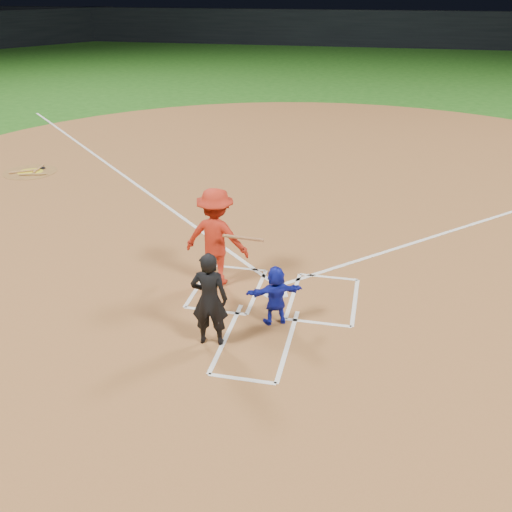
% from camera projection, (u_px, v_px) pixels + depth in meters
% --- Properties ---
extents(ground, '(120.00, 120.00, 0.00)m').
position_uv_depth(ground, '(275.00, 294.00, 11.43)').
color(ground, '#1E5715').
rests_on(ground, ground).
extents(home_plate_dirt, '(28.00, 28.00, 0.01)m').
position_uv_depth(home_plate_dirt, '(313.00, 194.00, 16.70)').
color(home_plate_dirt, brown).
rests_on(home_plate_dirt, ground).
extents(stadium_wall_far, '(80.00, 1.20, 3.20)m').
position_uv_depth(stadium_wall_far, '(371.00, 29.00, 52.91)').
color(stadium_wall_far, black).
rests_on(stadium_wall_far, ground).
extents(home_plate, '(0.60, 0.60, 0.02)m').
position_uv_depth(home_plate, '(275.00, 293.00, 11.42)').
color(home_plate, white).
rests_on(home_plate, home_plate_dirt).
extents(on_deck_circle, '(1.70, 1.70, 0.01)m').
position_uv_depth(on_deck_circle, '(30.00, 172.00, 18.61)').
color(on_deck_circle, brown).
rests_on(on_deck_circle, home_plate_dirt).
extents(on_deck_logo, '(0.80, 0.80, 0.00)m').
position_uv_depth(on_deck_logo, '(30.00, 172.00, 18.61)').
color(on_deck_logo, gold).
rests_on(on_deck_logo, on_deck_circle).
extents(on_deck_bat_a, '(0.20, 0.84, 0.06)m').
position_uv_depth(on_deck_bat_a, '(38.00, 169.00, 18.79)').
color(on_deck_bat_a, '#A16B3B').
rests_on(on_deck_bat_a, on_deck_circle).
extents(on_deck_bat_b, '(0.72, 0.55, 0.06)m').
position_uv_depth(on_deck_bat_b, '(23.00, 171.00, 18.55)').
color(on_deck_bat_b, '#A9703E').
rests_on(on_deck_bat_b, on_deck_circle).
extents(on_deck_bat_c, '(0.82, 0.32, 0.06)m').
position_uv_depth(on_deck_bat_c, '(33.00, 174.00, 18.28)').
color(on_deck_bat_c, olive).
rests_on(on_deck_bat_c, on_deck_circle).
extents(bat_weight_donut, '(0.19, 0.19, 0.05)m').
position_uv_depth(bat_weight_donut, '(42.00, 168.00, 18.91)').
color(bat_weight_donut, black).
rests_on(bat_weight_donut, on_deck_circle).
extents(catcher, '(1.09, 0.74, 1.13)m').
position_uv_depth(catcher, '(276.00, 295.00, 10.22)').
color(catcher, '#1620B3').
rests_on(catcher, home_plate_dirt).
extents(umpire, '(0.66, 0.47, 1.71)m').
position_uv_depth(umpire, '(209.00, 299.00, 9.51)').
color(umpire, black).
rests_on(umpire, home_plate_dirt).
extents(chalk_markings, '(28.35, 17.32, 0.01)m').
position_uv_depth(chalk_markings, '(310.00, 203.00, 16.07)').
color(chalk_markings, white).
rests_on(chalk_markings, home_plate_dirt).
extents(batter_at_plate, '(1.67, 0.86, 2.04)m').
position_uv_depth(batter_at_plate, '(216.00, 238.00, 11.38)').
color(batter_at_plate, red).
rests_on(batter_at_plate, home_plate_dirt).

